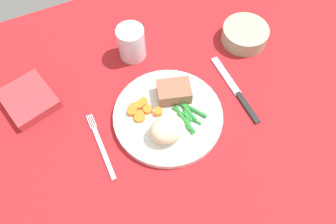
# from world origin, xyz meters

# --- Properties ---
(dining_table) EXTENTS (1.20, 0.90, 0.02)m
(dining_table) POSITION_xyz_m (0.00, 0.00, 0.01)
(dining_table) COLOR red
(dining_table) RESTS_ON ground
(dinner_plate) EXTENTS (0.25, 0.25, 0.02)m
(dinner_plate) POSITION_xyz_m (-0.02, -0.01, 0.03)
(dinner_plate) COLOR white
(dinner_plate) RESTS_ON dining_table
(meat_portion) EXTENTS (0.09, 0.07, 0.03)m
(meat_portion) POSITION_xyz_m (0.01, 0.03, 0.05)
(meat_portion) COLOR #936047
(meat_portion) RESTS_ON dinner_plate
(mashed_potatoes) EXTENTS (0.08, 0.06, 0.05)m
(mashed_potatoes) POSITION_xyz_m (-0.04, -0.06, 0.06)
(mashed_potatoes) COLOR beige
(mashed_potatoes) RESTS_ON dinner_plate
(carrot_slices) EXTENTS (0.07, 0.06, 0.01)m
(carrot_slices) POSITION_xyz_m (-0.07, 0.02, 0.04)
(carrot_slices) COLOR orange
(carrot_slices) RESTS_ON dinner_plate
(green_beans) EXTENTS (0.06, 0.10, 0.01)m
(green_beans) POSITION_xyz_m (0.02, -0.03, 0.04)
(green_beans) COLOR #2D8C38
(green_beans) RESTS_ON dinner_plate
(fork) EXTENTS (0.01, 0.17, 0.00)m
(fork) POSITION_xyz_m (-0.18, -0.01, 0.02)
(fork) COLOR silver
(fork) RESTS_ON dining_table
(knife) EXTENTS (0.02, 0.21, 0.01)m
(knife) POSITION_xyz_m (0.16, -0.01, 0.02)
(knife) COLOR black
(knife) RESTS_ON dining_table
(water_glass) EXTENTS (0.07, 0.07, 0.09)m
(water_glass) POSITION_xyz_m (-0.02, 0.19, 0.06)
(water_glass) COLOR silver
(water_glass) RESTS_ON dining_table
(salad_bowl) EXTENTS (0.12, 0.12, 0.04)m
(salad_bowl) POSITION_xyz_m (0.26, 0.12, 0.04)
(salad_bowl) COLOR #99B28C
(salad_bowl) RESTS_ON dining_table
(napkin) EXTENTS (0.13, 0.14, 0.02)m
(napkin) POSITION_xyz_m (-0.29, 0.16, 0.03)
(napkin) COLOR #B2383D
(napkin) RESTS_ON dining_table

